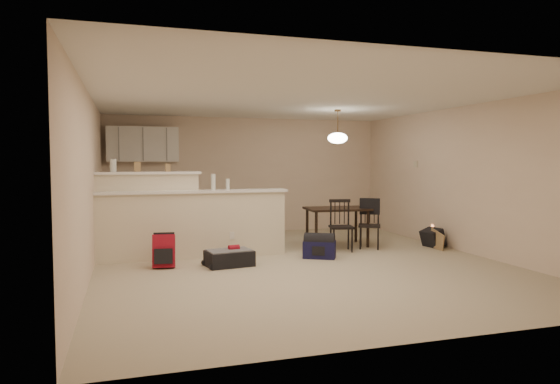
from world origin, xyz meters
name	(u,v)px	position (x,y,z in m)	size (l,w,h in m)	color
room	(300,181)	(0.00, 0.00, 1.25)	(7.00, 7.02, 2.50)	#B7AA8C
breakfast_bar	(177,220)	(-1.76, 0.98, 0.61)	(3.08, 0.58, 1.39)	beige
upper_cabinets	(143,144)	(-2.20, 3.32, 1.90)	(1.40, 0.34, 0.70)	white
kitchen_counter	(154,216)	(-2.00, 3.19, 0.45)	(1.80, 0.60, 0.90)	white
thermostat	(416,164)	(2.98, 1.55, 1.50)	(0.02, 0.12, 0.12)	beige
jar	(113,166)	(-2.72, 1.12, 1.49)	(0.10, 0.10, 0.20)	silver
cereal_box	(137,167)	(-2.35, 1.12, 1.47)	(0.10, 0.07, 0.16)	#9B7B50
small_box	(168,168)	(-1.88, 1.12, 1.45)	(0.08, 0.06, 0.12)	#9B7B50
bottle_a	(213,182)	(-1.17, 0.90, 1.22)	(0.07, 0.07, 0.26)	silver
bottle_b	(228,184)	(-0.94, 0.90, 1.18)	(0.06, 0.06, 0.18)	silver
dining_table	(337,212)	(1.18, 1.28, 0.62)	(1.18, 0.84, 0.70)	black
pendant_lamp	(338,138)	(1.18, 1.28, 1.99)	(0.36, 0.36, 0.62)	brown
dining_chair_near	(341,226)	(1.02, 0.73, 0.45)	(0.39, 0.37, 0.89)	black
dining_chair_far	(369,224)	(1.61, 0.83, 0.43)	(0.38, 0.36, 0.87)	black
suitcase	(229,258)	(-1.08, 0.09, 0.11)	(0.67, 0.44, 0.23)	black
red_backpack	(164,251)	(-2.02, 0.26, 0.24)	(0.32, 0.20, 0.48)	maroon
navy_duffel	(319,249)	(0.43, 0.26, 0.14)	(0.51, 0.28, 0.28)	#12123B
black_daypack	(433,238)	(2.78, 0.61, 0.16)	(0.37, 0.26, 0.32)	black
cardboard_sheet	(437,240)	(2.71, 0.39, 0.16)	(0.42, 0.02, 0.32)	#9B7B50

